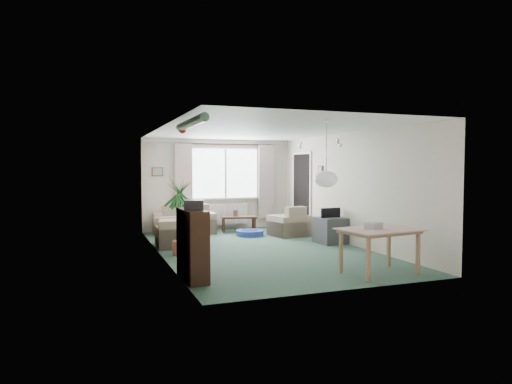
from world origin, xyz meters
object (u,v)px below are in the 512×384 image
object	(u,v)px
bookshelf	(193,245)
pet_bed	(250,233)
sofa	(184,219)
tv_cube	(331,230)
armchair_corner	(289,221)
houseplant	(180,217)
armchair_left	(178,226)
dining_table	(379,252)
coffee_table	(239,224)

from	to	relation	value
bookshelf	pet_bed	distance (m)	4.44
sofa	tv_cube	bearing A→B (deg)	139.59
armchair_corner	houseplant	bearing A→B (deg)	17.88
armchair_left	sofa	bearing A→B (deg)	167.26
houseplant	dining_table	xyz separation A→B (m)	(2.63, -2.60, -0.39)
sofa	houseplant	distance (m)	2.85
bookshelf	dining_table	world-z (taller)	bookshelf
tv_cube	pet_bed	size ratio (longest dim) A/B	0.95
tv_cube	pet_bed	bearing A→B (deg)	125.34
armchair_left	coffee_table	bearing A→B (deg)	133.21
tv_cube	coffee_table	bearing A→B (deg)	115.82
sofa	armchair_left	xyz separation A→B (m)	(-0.48, -1.76, 0.05)
houseplant	pet_bed	world-z (taller)	houseplant
dining_table	tv_cube	size ratio (longest dim) A/B	1.77
bookshelf	houseplant	size ratio (longest dim) A/B	0.72
bookshelf	tv_cube	distance (m)	4.16
armchair_corner	armchair_left	size ratio (longest dim) A/B	0.86
coffee_table	houseplant	size ratio (longest dim) A/B	0.61
tv_cube	bookshelf	bearing A→B (deg)	-151.65
armchair_left	houseplant	bearing A→B (deg)	-6.07
coffee_table	pet_bed	world-z (taller)	coffee_table
bookshelf	dining_table	size ratio (longest dim) A/B	0.95
tv_cube	houseplant	bearing A→B (deg)	-179.86
bookshelf	tv_cube	bearing A→B (deg)	28.90
armchair_left	pet_bed	bearing A→B (deg)	116.24
sofa	bookshelf	bearing A→B (deg)	83.06
armchair_corner	armchair_left	world-z (taller)	armchair_left
coffee_table	tv_cube	bearing A→B (deg)	-61.11
armchair_left	coffee_table	size ratio (longest dim) A/B	1.06
armchair_left	bookshelf	distance (m)	2.99
pet_bed	bookshelf	bearing A→B (deg)	-120.52
coffee_table	armchair_left	bearing A→B (deg)	-139.32
sofa	dining_table	world-z (taller)	sofa
armchair_left	houseplant	distance (m)	1.05
sofa	dining_table	bearing A→B (deg)	113.44
sofa	dining_table	size ratio (longest dim) A/B	1.37
armchair_left	pet_bed	xyz separation A→B (m)	(1.90, 0.83, -0.36)
dining_table	tv_cube	bearing A→B (deg)	75.58
armchair_corner	coffee_table	bearing A→B (deg)	-59.24
coffee_table	tv_cube	size ratio (longest dim) A/B	1.44
tv_cube	dining_table	bearing A→B (deg)	-107.49
dining_table	coffee_table	bearing A→B (deg)	96.74
pet_bed	dining_table	bearing A→B (deg)	-82.49
coffee_table	dining_table	size ratio (longest dim) A/B	0.81
armchair_corner	tv_cube	distance (m)	1.37
tv_cube	pet_bed	distance (m)	2.10
coffee_table	bookshelf	size ratio (longest dim) A/B	0.85
coffee_table	bookshelf	world-z (taller)	bookshelf
dining_table	pet_bed	distance (m)	4.47
dining_table	tv_cube	world-z (taller)	dining_table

